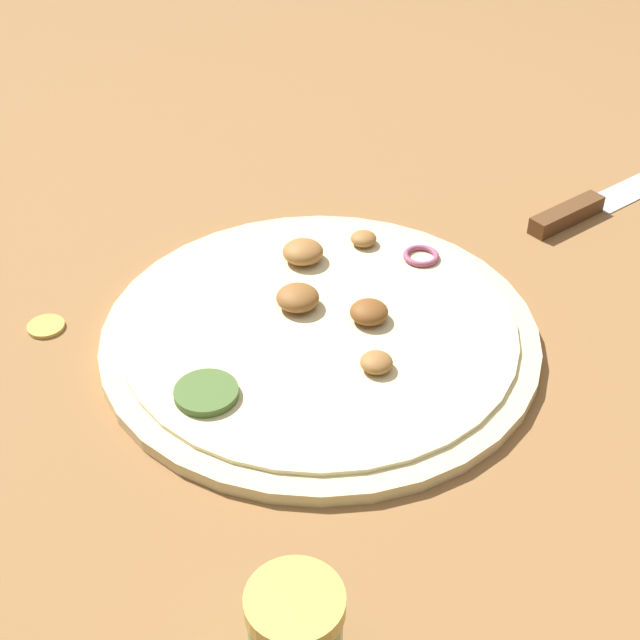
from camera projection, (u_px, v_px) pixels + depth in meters
name	position (u px, v px, depth m)	size (l,w,h in m)	color
ground_plane	(320.00, 339.00, 0.77)	(3.00, 3.00, 0.00)	olive
pizza	(320.00, 331.00, 0.77)	(0.38, 0.38, 0.03)	beige
knife	(593.00, 204.00, 0.94)	(0.27, 0.06, 0.02)	silver
spice_jar	(296.00, 637.00, 0.50)	(0.06, 0.06, 0.07)	#4C7F42
loose_cap	(46.00, 325.00, 0.78)	(0.03, 0.03, 0.01)	gold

